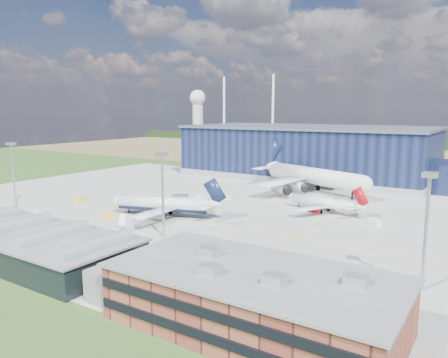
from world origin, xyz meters
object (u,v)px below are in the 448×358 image
at_px(gse_van_b, 374,222).
at_px(gse_cart_b, 227,198).
at_px(hangar, 313,154).
at_px(light_mast_west, 12,164).
at_px(airliner_red, 323,197).
at_px(airliner_navy, 163,197).
at_px(light_mast_center, 163,181).
at_px(gse_tug_a, 79,199).
at_px(gse_van_c, 401,317).
at_px(car_b, 118,244).
at_px(airstair, 127,226).
at_px(ops_building, 254,298).
at_px(airliner_widebody, 315,167).
at_px(gse_cart_a, 200,196).
at_px(car_a, 200,275).
at_px(gse_tug_b, 109,215).
at_px(gse_tug_c, 294,185).
at_px(gse_van_a, 35,216).
at_px(light_mast_east, 427,212).

bearing_deg(gse_van_b, gse_cart_b, 123.61).
bearing_deg(hangar, gse_cart_b, -94.63).
bearing_deg(light_mast_west, airliner_red, 28.56).
xyz_separation_m(hangar, airliner_navy, (-8.49, -106.80, -5.12)).
xyz_separation_m(hangar, light_mast_center, (7.19, -124.80, 3.82)).
relative_size(gse_tug_a, gse_van_b, 0.75).
bearing_deg(light_mast_center, gse_van_c, -13.93).
bearing_deg(gse_tug_a, airliner_navy, -15.80).
xyz_separation_m(airliner_navy, car_b, (11.29, -30.65, -5.86)).
xyz_separation_m(light_mast_west, gse_tug_a, (11.75, 18.15, -14.72)).
bearing_deg(airstair, ops_building, -41.72).
bearing_deg(airliner_navy, airliner_red, -158.27).
relative_size(airliner_widebody, gse_tug_a, 18.81).
bearing_deg(hangar, gse_van_c, -63.02).
height_order(gse_cart_a, car_a, gse_cart_a).
bearing_deg(light_mast_center, gse_tug_a, 162.69).
distance_m(gse_van_c, airstair, 78.53).
xyz_separation_m(light_mast_west, airliner_red, (95.54, 52.00, -10.36)).
bearing_deg(airstair, gse_tug_b, 138.10).
relative_size(gse_van_b, gse_cart_b, 1.37).
distance_m(gse_tug_b, gse_van_b, 82.87).
xyz_separation_m(gse_van_c, car_b, (-68.89, 3.35, -0.51)).
bearing_deg(light_mast_west, gse_van_b, 20.67).
distance_m(airliner_widebody, gse_tug_c, 17.32).
height_order(gse_tug_b, car_b, gse_tug_b).
xyz_separation_m(hangar, light_mast_west, (-62.81, -124.80, 3.82)).
relative_size(airliner_navy, gse_tug_a, 11.72).
relative_size(gse_van_b, car_a, 1.45).
relative_size(airliner_red, gse_tug_a, 9.16).
height_order(airliner_red, airstair, airliner_red).
bearing_deg(gse_van_b, gse_van_c, -119.95).
relative_size(airliner_red, airstair, 5.98).
bearing_deg(hangar, gse_tug_a, -115.58).
xyz_separation_m(gse_tug_b, airstair, (16.85, -8.43, 0.99)).
bearing_deg(airliner_red, car_a, 102.39).
xyz_separation_m(light_mast_center, car_b, (-4.40, -12.65, -14.79)).
height_order(light_mast_west, gse_tug_b, light_mast_west).
bearing_deg(gse_van_a, gse_van_b, -45.70).
xyz_separation_m(light_mast_center, light_mast_east, (65.00, 0.00, 0.00)).
xyz_separation_m(gse_tug_a, gse_van_c, (122.75, -34.15, 0.44)).
xyz_separation_m(ops_building, airliner_red, (-19.47, 82.00, 0.28)).
bearing_deg(light_mast_center, gse_van_b, 43.96).
bearing_deg(gse_van_a, car_b, -81.58).
height_order(hangar, gse_van_a, hangar).
xyz_separation_m(gse_tug_a, airstair, (45.60, -19.54, 0.96)).
bearing_deg(ops_building, light_mast_east, 56.32).
distance_m(gse_cart_b, car_a, 79.76).
height_order(light_mast_east, gse_cart_a, light_mast_east).
bearing_deg(ops_building, light_mast_west, 165.38).
distance_m(gse_van_a, airstair, 34.59).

